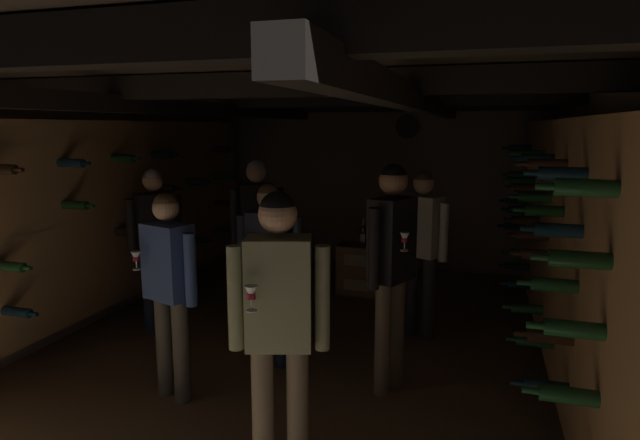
{
  "coord_description": "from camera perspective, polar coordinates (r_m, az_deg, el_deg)",
  "views": [
    {
      "loc": [
        1.45,
        -4.28,
        2.0
      ],
      "look_at": [
        -0.04,
        0.69,
        1.09
      ],
      "focal_mm": 30.19,
      "sensor_mm": 36.0,
      "label": 1
    }
  ],
  "objects": [
    {
      "name": "person_host_center",
      "position": [
        4.42,
        -5.41,
        -4.17
      ],
      "size": [
        0.54,
        0.36,
        1.55
      ],
      "color": "#232D4C",
      "rests_on": "ground_plane"
    },
    {
      "name": "person_guest_far_right",
      "position": [
        5.11,
        10.74,
        -2.0
      ],
      "size": [
        0.49,
        0.35,
        1.59
      ],
      "color": "#2D2D33",
      "rests_on": "ground_plane"
    },
    {
      "name": "person_guest_near_right",
      "position": [
        2.89,
        -4.39,
        -10.0
      ],
      "size": [
        0.52,
        0.39,
        1.67
      ],
      "color": "brown",
      "rests_on": "ground_plane"
    },
    {
      "name": "person_guest_near_left",
      "position": [
        4.03,
        -15.72,
        -5.96
      ],
      "size": [
        0.52,
        0.32,
        1.54
      ],
      "color": "#4C473D",
      "rests_on": "ground_plane"
    },
    {
      "name": "person_guest_mid_right",
      "position": [
        4.01,
        7.6,
        -3.74
      ],
      "size": [
        0.34,
        0.5,
        1.73
      ],
      "color": "brown",
      "rests_on": "ground_plane"
    },
    {
      "name": "display_bottle",
      "position": [
        6.36,
        4.63,
        -1.53
      ],
      "size": [
        0.08,
        0.08,
        0.35
      ],
      "color": "black",
      "rests_on": "wine_crate_stack"
    },
    {
      "name": "ground_plane",
      "position": [
        4.94,
        -1.93,
        -13.91
      ],
      "size": [
        8.4,
        8.4,
        0.0
      ],
      "primitive_type": "plane",
      "color": "#8C7051"
    },
    {
      "name": "person_guest_far_left",
      "position": [
        5.49,
        -6.67,
        -0.54
      ],
      "size": [
        0.48,
        0.36,
        1.66
      ],
      "color": "#4C473D",
      "rests_on": "ground_plane"
    },
    {
      "name": "room_shell",
      "position": [
        4.82,
        -0.95,
        2.96
      ],
      "size": [
        4.72,
        6.52,
        2.41
      ],
      "color": "gray",
      "rests_on": "ground_plane"
    },
    {
      "name": "wine_crate_stack",
      "position": [
        6.5,
        4.26,
        -5.22
      ],
      "size": [
        0.52,
        0.35,
        0.6
      ],
      "color": "#A37547",
      "rests_on": "ground_plane"
    },
    {
      "name": "person_guest_mid_left",
      "position": [
        5.42,
        -17.02,
        -1.53
      ],
      "size": [
        0.38,
        0.46,
        1.6
      ],
      "color": "#232D4C",
      "rests_on": "ground_plane"
    }
  ]
}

